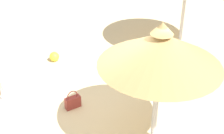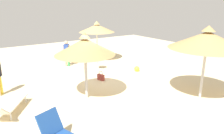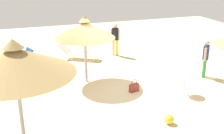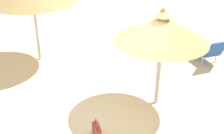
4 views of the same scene
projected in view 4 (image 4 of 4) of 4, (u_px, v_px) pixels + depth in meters
ground at (115, 123)px, 7.27m from camera, size 24.00×24.00×0.10m
parasol_umbrella_far_right at (162, 29)px, 7.02m from camera, size 2.29×2.29×2.60m
lounge_chair_center at (202, 47)px, 10.23m from camera, size 2.17×1.32×0.94m
handbag at (97, 131)px, 6.69m from camera, size 0.40×0.24×0.47m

